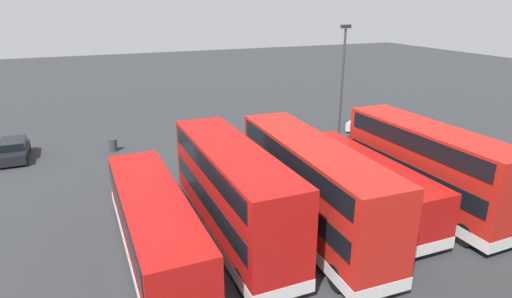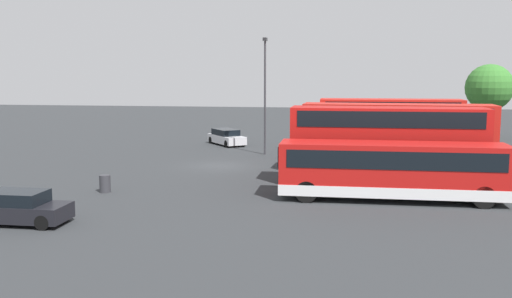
{
  "view_description": "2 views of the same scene",
  "coord_description": "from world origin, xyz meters",
  "px_view_note": "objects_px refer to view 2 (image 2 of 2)",
  "views": [
    {
      "loc": [
        11.48,
        27.96,
        10.73
      ],
      "look_at": [
        1.12,
        3.44,
        1.47
      ],
      "focal_mm": 29.75,
      "sensor_mm": 36.0,
      "label": 1
    },
    {
      "loc": [
        37.97,
        8.64,
        6.43
      ],
      "look_at": [
        2.63,
        3.0,
        1.61
      ],
      "focal_mm": 39.24,
      "sensor_mm": 36.0,
      "label": 2
    }
  ],
  "objects_px": {
    "bus_double_decker_second": "(390,127)",
    "bus_single_deck_sixth": "(392,169)",
    "bus_single_deck_third": "(380,143)",
    "bus_single_deck_near_end": "(384,132)",
    "waste_bin_yellow": "(105,184)",
    "lamp_post_tall": "(265,88)",
    "bus_double_decker_fifth": "(387,144)",
    "car_hatchback_silver": "(20,208)",
    "car_small_green": "(226,137)",
    "bus_double_decker_fourth": "(396,137)"
  },
  "relations": [
    {
      "from": "bus_double_decker_fourth",
      "to": "car_small_green",
      "type": "distance_m",
      "value": 19.45
    },
    {
      "from": "bus_double_decker_second",
      "to": "bus_single_deck_sixth",
      "type": "xyz_separation_m",
      "value": [
        14.39,
        -0.96,
        -0.82
      ]
    },
    {
      "from": "bus_single_deck_near_end",
      "to": "waste_bin_yellow",
      "type": "relative_size",
      "value": 11.39
    },
    {
      "from": "bus_double_decker_fifth",
      "to": "car_small_green",
      "type": "bearing_deg",
      "value": -142.76
    },
    {
      "from": "bus_single_deck_third",
      "to": "lamp_post_tall",
      "type": "bearing_deg",
      "value": -116.0
    },
    {
      "from": "bus_double_decker_fifth",
      "to": "bus_double_decker_fourth",
      "type": "bearing_deg",
      "value": 166.96
    },
    {
      "from": "bus_double_decker_second",
      "to": "waste_bin_yellow",
      "type": "xyz_separation_m",
      "value": [
        14.83,
        -16.26,
        -1.97
      ]
    },
    {
      "from": "bus_double_decker_second",
      "to": "bus_double_decker_fifth",
      "type": "height_order",
      "value": "same"
    },
    {
      "from": "bus_double_decker_fifth",
      "to": "bus_single_deck_near_end",
      "type": "bearing_deg",
      "value": 176.7
    },
    {
      "from": "bus_single_deck_third",
      "to": "car_small_green",
      "type": "xyz_separation_m",
      "value": [
        -9.82,
        -13.12,
        -0.92
      ]
    },
    {
      "from": "bus_double_decker_fifth",
      "to": "lamp_post_tall",
      "type": "relative_size",
      "value": 1.19
    },
    {
      "from": "bus_double_decker_second",
      "to": "car_hatchback_silver",
      "type": "bearing_deg",
      "value": -38.54
    },
    {
      "from": "bus_single_deck_third",
      "to": "bus_single_deck_sixth",
      "type": "xyz_separation_m",
      "value": [
        11.03,
        -0.06,
        0.0
      ]
    },
    {
      "from": "bus_single_deck_sixth",
      "to": "car_hatchback_silver",
      "type": "distance_m",
      "value": 17.71
    },
    {
      "from": "bus_single_deck_sixth",
      "to": "car_small_green",
      "type": "bearing_deg",
      "value": -147.92
    },
    {
      "from": "bus_single_deck_third",
      "to": "bus_double_decker_fourth",
      "type": "relative_size",
      "value": 0.87
    },
    {
      "from": "bus_double_decker_fifth",
      "to": "car_hatchback_silver",
      "type": "height_order",
      "value": "bus_double_decker_fifth"
    },
    {
      "from": "bus_double_decker_fifth",
      "to": "car_hatchback_silver",
      "type": "bearing_deg",
      "value": -56.24
    },
    {
      "from": "bus_double_decker_fifth",
      "to": "lamp_post_tall",
      "type": "distance_m",
      "value": 14.81
    },
    {
      "from": "bus_single_deck_sixth",
      "to": "waste_bin_yellow",
      "type": "bearing_deg",
      "value": -88.37
    },
    {
      "from": "bus_double_decker_fifth",
      "to": "car_hatchback_silver",
      "type": "distance_m",
      "value": 19.53
    },
    {
      "from": "bus_double_decker_second",
      "to": "bus_single_deck_sixth",
      "type": "bearing_deg",
      "value": -3.83
    },
    {
      "from": "bus_double_decker_fifth",
      "to": "bus_single_deck_third",
      "type": "bearing_deg",
      "value": 179.45
    },
    {
      "from": "car_hatchback_silver",
      "to": "lamp_post_tall",
      "type": "bearing_deg",
      "value": 161.59
    },
    {
      "from": "bus_single_deck_near_end",
      "to": "waste_bin_yellow",
      "type": "bearing_deg",
      "value": -40.66
    },
    {
      "from": "bus_single_deck_sixth",
      "to": "bus_double_decker_fifth",
      "type": "bearing_deg",
      "value": -179.8
    },
    {
      "from": "car_hatchback_silver",
      "to": "waste_bin_yellow",
      "type": "relative_size",
      "value": 4.28
    },
    {
      "from": "bus_double_decker_fourth",
      "to": "bus_double_decker_second",
      "type": "bearing_deg",
      "value": 179.0
    },
    {
      "from": "waste_bin_yellow",
      "to": "lamp_post_tall",
      "type": "bearing_deg",
      "value": 157.32
    },
    {
      "from": "car_small_green",
      "to": "bus_double_decker_fifth",
      "type": "bearing_deg",
      "value": 37.24
    },
    {
      "from": "bus_single_deck_near_end",
      "to": "waste_bin_yellow",
      "type": "distance_m",
      "value": 24.78
    },
    {
      "from": "bus_double_decker_fifth",
      "to": "lamp_post_tall",
      "type": "height_order",
      "value": "lamp_post_tall"
    },
    {
      "from": "bus_double_decker_fourth",
      "to": "car_small_green",
      "type": "height_order",
      "value": "bus_double_decker_fourth"
    },
    {
      "from": "car_small_green",
      "to": "waste_bin_yellow",
      "type": "xyz_separation_m",
      "value": [
        21.28,
        -2.23,
        -0.23
      ]
    },
    {
      "from": "bus_double_decker_fifth",
      "to": "car_small_green",
      "type": "distance_m",
      "value": 21.64
    },
    {
      "from": "bus_double_decker_second",
      "to": "bus_single_deck_third",
      "type": "height_order",
      "value": "bus_double_decker_second"
    },
    {
      "from": "bus_single_deck_near_end",
      "to": "bus_double_decker_second",
      "type": "height_order",
      "value": "bus_double_decker_second"
    },
    {
      "from": "bus_double_decker_fourth",
      "to": "lamp_post_tall",
      "type": "distance_m",
      "value": 12.76
    },
    {
      "from": "bus_double_decker_fourth",
      "to": "bus_single_deck_sixth",
      "type": "xyz_separation_m",
      "value": [
        7.36,
        -0.84,
        -0.83
      ]
    },
    {
      "from": "waste_bin_yellow",
      "to": "bus_double_decker_second",
      "type": "bearing_deg",
      "value": 132.36
    },
    {
      "from": "bus_single_deck_near_end",
      "to": "bus_double_decker_fourth",
      "type": "relative_size",
      "value": 0.91
    },
    {
      "from": "bus_single_deck_sixth",
      "to": "lamp_post_tall",
      "type": "bearing_deg",
      "value": -150.34
    },
    {
      "from": "bus_single_deck_third",
      "to": "bus_single_deck_near_end",
      "type": "bearing_deg",
      "value": 173.95
    },
    {
      "from": "bus_double_decker_second",
      "to": "lamp_post_tall",
      "type": "bearing_deg",
      "value": -95.4
    },
    {
      "from": "bus_double_decker_fourth",
      "to": "bus_double_decker_fifth",
      "type": "height_order",
      "value": "same"
    },
    {
      "from": "bus_double_decker_second",
      "to": "lamp_post_tall",
      "type": "height_order",
      "value": "lamp_post_tall"
    },
    {
      "from": "lamp_post_tall",
      "to": "waste_bin_yellow",
      "type": "distance_m",
      "value": 17.73
    },
    {
      "from": "bus_single_deck_third",
      "to": "bus_single_deck_sixth",
      "type": "bearing_deg",
      "value": -0.3
    },
    {
      "from": "bus_double_decker_second",
      "to": "bus_double_decker_fourth",
      "type": "xyz_separation_m",
      "value": [
        7.03,
        -0.12,
        0.0
      ]
    },
    {
      "from": "bus_double_decker_second",
      "to": "car_hatchback_silver",
      "type": "relative_size",
      "value": 2.61
    }
  ]
}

